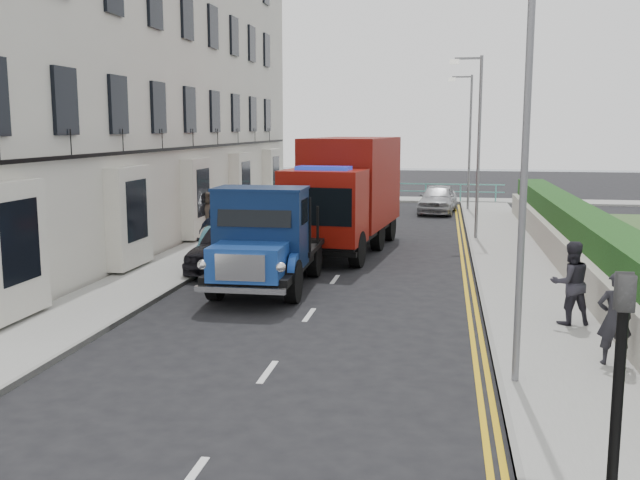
{
  "coord_description": "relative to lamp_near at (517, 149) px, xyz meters",
  "views": [
    {
      "loc": [
        3.02,
        -13.91,
        4.34
      ],
      "look_at": [
        -0.16,
        4.41,
        1.4
      ],
      "focal_mm": 40.0,
      "sensor_mm": 36.0,
      "label": 1
    }
  ],
  "objects": [
    {
      "name": "seafront_railing",
      "position": [
        -4.18,
        30.2,
        -3.42
      ],
      "size": [
        13.0,
        0.08,
        1.11
      ],
      "color": "#59B2A5",
      "rests_on": "ground"
    },
    {
      "name": "parked_car_front",
      "position": [
        -7.6,
        9.0,
        -3.24
      ],
      "size": [
        1.85,
        4.48,
        1.52
      ],
      "primitive_type": "imported",
      "rotation": [
        0.0,
        0.0,
        -0.01
      ],
      "color": "black",
      "rests_on": "ground"
    },
    {
      "name": "ground",
      "position": [
        -4.18,
        2.0,
        -4.0
      ],
      "size": [
        120.0,
        120.0,
        0.0
      ],
      "primitive_type": "plane",
      "color": "black",
      "rests_on": "ground"
    },
    {
      "name": "seafront_car_left",
      "position": [
        -6.65,
        23.22,
        -3.31
      ],
      "size": [
        2.64,
        5.07,
        1.37
      ],
      "primitive_type": "imported",
      "rotation": [
        0.0,
        0.0,
        3.22
      ],
      "color": "black",
      "rests_on": "ground"
    },
    {
      "name": "red_lorry",
      "position": [
        -4.54,
        13.05,
        -1.88
      ],
      "size": [
        3.35,
        7.81,
        3.98
      ],
      "rotation": [
        0.0,
        0.0,
        -0.11
      ],
      "color": "black",
      "rests_on": "ground"
    },
    {
      "name": "traffic_signal",
      "position": [
        0.42,
        -5.5,
        -1.92
      ],
      "size": [
        0.16,
        0.2,
        3.1
      ],
      "color": "black",
      "rests_on": "ground"
    },
    {
      "name": "parked_car_rear",
      "position": [
        -7.63,
        19.9,
        -3.3
      ],
      "size": [
        2.26,
        4.92,
        1.39
      ],
      "primitive_type": "imported",
      "rotation": [
        0.0,
        0.0,
        -0.07
      ],
      "color": "#B9B9BE",
      "rests_on": "ground"
    },
    {
      "name": "lamp_near",
      "position": [
        0.0,
        0.0,
        0.0
      ],
      "size": [
        1.23,
        0.18,
        7.0
      ],
      "color": "slate",
      "rests_on": "ground"
    },
    {
      "name": "pavement_west",
      "position": [
        -9.38,
        11.0,
        -3.94
      ],
      "size": [
        2.4,
        38.0,
        0.12
      ],
      "primitive_type": "cube",
      "color": "gray",
      "rests_on": "ground"
    },
    {
      "name": "seafront_car_right",
      "position": [
        -1.42,
        24.95,
        -3.26
      ],
      "size": [
        2.17,
        4.47,
        1.47
      ],
      "primitive_type": "imported",
      "rotation": [
        0.0,
        0.0,
        -0.1
      ],
      "color": "#A8A9AD",
      "rests_on": "ground"
    },
    {
      "name": "sea_plane",
      "position": [
        -4.18,
        62.0,
        -4.0
      ],
      "size": [
        120.0,
        120.0,
        0.0
      ],
      "primitive_type": "plane",
      "color": "slate",
      "rests_on": "ground"
    },
    {
      "name": "lamp_mid",
      "position": [
        0.0,
        16.0,
        0.0
      ],
      "size": [
        1.23,
        0.18,
        7.0
      ],
      "color": "slate",
      "rests_on": "ground"
    },
    {
      "name": "garden_east",
      "position": [
        3.03,
        11.0,
        -3.1
      ],
      "size": [
        1.45,
        28.0,
        1.75
      ],
      "color": "#B2AD9E",
      "rests_on": "ground"
    },
    {
      "name": "parked_car_mid",
      "position": [
        -7.78,
        9.0,
        -3.37
      ],
      "size": [
        1.78,
        3.95,
        1.26
      ],
      "primitive_type": "imported",
      "rotation": [
        0.0,
        0.0,
        0.12
      ],
      "color": "teal",
      "rests_on": "ground"
    },
    {
      "name": "pedestrian_west_near",
      "position": [
        -8.58,
        10.27,
        -3.06
      ],
      "size": [
        0.96,
        0.41,
        1.63
      ],
      "primitive_type": "imported",
      "rotation": [
        0.0,
        0.0,
        3.16
      ],
      "color": "#1A2030",
      "rests_on": "pavement_west"
    },
    {
      "name": "bedford_lorry",
      "position": [
        -5.8,
        6.05,
        -2.72
      ],
      "size": [
        2.45,
        5.92,
        2.77
      ],
      "rotation": [
        0.0,
        0.0,
        0.02
      ],
      "color": "black",
      "rests_on": "ground"
    },
    {
      "name": "pedestrian_east_near",
      "position": [
        1.92,
        1.16,
        -3.03
      ],
      "size": [
        0.65,
        0.45,
        1.7
      ],
      "primitive_type": "imported",
      "rotation": [
        0.0,
        0.0,
        3.21
      ],
      "color": "black",
      "rests_on": "pavement_east"
    },
    {
      "name": "pedestrian_east_far",
      "position": [
        1.6,
        3.81,
        -2.97
      ],
      "size": [
        1.04,
        0.91,
        1.82
      ],
      "primitive_type": "imported",
      "rotation": [
        0.0,
        0.0,
        3.42
      ],
      "color": "#292830",
      "rests_on": "pavement_east"
    },
    {
      "name": "terrace_west",
      "position": [
        -13.65,
        15.0,
        3.17
      ],
      "size": [
        6.31,
        30.2,
        14.25
      ],
      "color": "beige",
      "rests_on": "ground"
    },
    {
      "name": "lamp_far",
      "position": [
        0.0,
        26.0,
        0.0
      ],
      "size": [
        1.23,
        0.18,
        7.0
      ],
      "color": "slate",
      "rests_on": "ground"
    },
    {
      "name": "promenade",
      "position": [
        -4.18,
        31.0,
        -3.94
      ],
      "size": [
        30.0,
        2.5,
        0.12
      ],
      "primitive_type": "cube",
      "color": "gray",
      "rests_on": "ground"
    },
    {
      "name": "pavement_east",
      "position": [
        1.12,
        11.0,
        -3.94
      ],
      "size": [
        2.6,
        38.0,
        0.12
      ],
      "primitive_type": "cube",
      "color": "gray",
      "rests_on": "ground"
    },
    {
      "name": "pedestrian_west_far",
      "position": [
        -10.18,
        14.33,
        -2.99
      ],
      "size": [
        1.01,
        1.01,
        1.77
      ],
      "primitive_type": "imported",
      "rotation": [
        0.0,
        0.0,
        0.77
      ],
      "color": "#3A3229",
      "rests_on": "pavement_west"
    }
  ]
}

